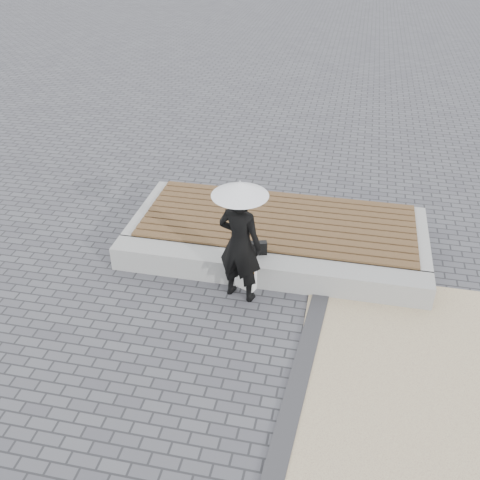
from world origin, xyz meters
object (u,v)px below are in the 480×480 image
Objects in this scene: woman at (240,245)px; canvas_tote at (246,278)px; parasol at (240,189)px; handbag at (257,248)px; seating_ledge at (266,271)px.

woman is 0.77m from canvas_tote.
handbag is (0.15, 0.57, -1.31)m from parasol.
parasol reaches higher than seating_ledge.
parasol is 1.44m from handbag.
canvas_tote is at bearing 79.07° from parasol.
seating_ledge reaches higher than canvas_tote.
woman is (-0.33, -0.43, 0.72)m from seating_ledge.
parasol is at bearing -78.94° from canvas_tote.
parasol is at bearing -127.51° from seating_ledge.
parasol is (-0.00, 0.00, 0.90)m from woman.
canvas_tote is (-0.11, -0.36, -0.33)m from handbag.
seating_ledge is 2.71× the size of woman.
parasol is (-0.33, -0.43, 1.62)m from seating_ledge.
parasol is 1.66m from canvas_tote.
canvas_tote is (0.04, 0.21, -1.64)m from parasol.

